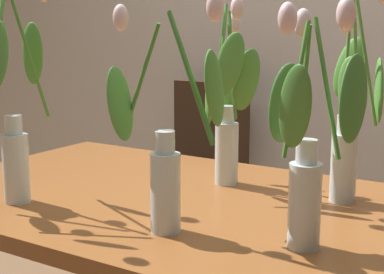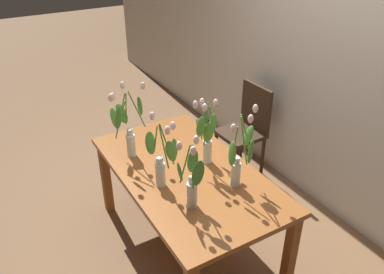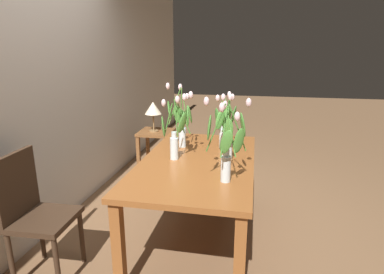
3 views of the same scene
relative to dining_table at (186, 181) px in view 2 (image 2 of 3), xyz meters
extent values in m
plane|color=brown|center=(0.00, 0.00, -0.65)|extent=(18.00, 18.00, 0.00)
cube|color=beige|center=(0.00, 1.39, 0.70)|extent=(9.00, 0.10, 2.70)
cube|color=brown|center=(0.00, 0.00, 0.07)|extent=(1.60, 0.90, 0.04)
cube|color=brown|center=(-0.74, -0.39, -0.30)|extent=(0.07, 0.07, 0.70)
cube|color=brown|center=(-0.74, 0.39, -0.30)|extent=(0.07, 0.07, 0.70)
cube|color=brown|center=(0.74, 0.39, -0.30)|extent=(0.07, 0.07, 0.70)
cylinder|color=silver|center=(0.07, -0.24, 0.18)|extent=(0.07, 0.07, 0.18)
cylinder|color=silver|center=(0.07, -0.24, 0.30)|extent=(0.04, 0.04, 0.05)
cylinder|color=silver|center=(0.07, -0.24, 0.15)|extent=(0.06, 0.06, 0.11)
cylinder|color=#3D752D|center=(-0.01, -0.23, 0.43)|extent=(0.12, 0.03, 0.25)
ellipsoid|color=silver|center=(-0.07, -0.21, 0.56)|extent=(0.04, 0.04, 0.06)
ellipsoid|color=#4C8E38|center=(-0.05, -0.25, 0.37)|extent=(0.06, 0.07, 0.17)
cylinder|color=#3D752D|center=(0.13, -0.24, 0.44)|extent=(0.11, 0.01, 0.28)
ellipsoid|color=silver|center=(0.19, -0.23, 0.58)|extent=(0.04, 0.04, 0.06)
ellipsoid|color=#4C8E38|center=(0.17, -0.21, 0.42)|extent=(0.03, 0.11, 0.18)
cylinder|color=#3D752D|center=(0.11, -0.21, 0.44)|extent=(0.09, 0.06, 0.28)
ellipsoid|color=silver|center=(0.16, -0.18, 0.59)|extent=(0.04, 0.04, 0.06)
ellipsoid|color=#4C8E38|center=(0.13, -0.16, 0.41)|extent=(0.08, 0.10, 0.18)
cylinder|color=silver|center=(-0.39, -0.26, 0.18)|extent=(0.07, 0.07, 0.18)
cylinder|color=silver|center=(-0.39, -0.26, 0.30)|extent=(0.04, 0.04, 0.05)
cylinder|color=silver|center=(-0.39, -0.26, 0.15)|extent=(0.06, 0.06, 0.11)
cylinder|color=#478433|center=(-0.46, -0.25, 0.46)|extent=(0.12, 0.03, 0.32)
ellipsoid|color=silver|center=(-0.52, -0.24, 0.62)|extent=(0.04, 0.04, 0.06)
ellipsoid|color=#4C8E38|center=(-0.51, -0.27, 0.40)|extent=(0.06, 0.12, 0.18)
cylinder|color=#478433|center=(-0.37, -0.33, 0.46)|extent=(0.05, 0.12, 0.32)
ellipsoid|color=silver|center=(-0.35, -0.39, 0.63)|extent=(0.04, 0.04, 0.06)
ellipsoid|color=#4C8E38|center=(-0.33, -0.36, 0.48)|extent=(0.07, 0.07, 0.17)
cylinder|color=#478433|center=(-0.40, -0.19, 0.46)|extent=(0.02, 0.13, 0.33)
ellipsoid|color=silver|center=(-0.40, -0.13, 0.64)|extent=(0.04, 0.04, 0.06)
ellipsoid|color=#4C8E38|center=(-0.43, -0.15, 0.47)|extent=(0.09, 0.04, 0.18)
cylinder|color=#478433|center=(-0.45, -0.30, 0.43)|extent=(0.10, 0.07, 0.26)
ellipsoid|color=silver|center=(-0.49, -0.33, 0.57)|extent=(0.04, 0.04, 0.06)
ellipsoid|color=#4C8E38|center=(-0.46, -0.34, 0.40)|extent=(0.07, 0.10, 0.18)
cylinder|color=silver|center=(0.36, -0.16, 0.18)|extent=(0.07, 0.07, 0.18)
cylinder|color=silver|center=(0.36, -0.16, 0.30)|extent=(0.04, 0.04, 0.05)
cylinder|color=silver|center=(0.36, -0.16, 0.15)|extent=(0.06, 0.06, 0.11)
cylinder|color=#478433|center=(0.34, -0.14, 0.42)|extent=(0.04, 0.05, 0.26)
ellipsoid|color=silver|center=(0.33, -0.11, 0.55)|extent=(0.04, 0.04, 0.06)
ellipsoid|color=#427F33|center=(0.29, -0.12, 0.39)|extent=(0.08, 0.08, 0.18)
cylinder|color=#478433|center=(0.35, -0.21, 0.43)|extent=(0.02, 0.07, 0.26)
ellipsoid|color=silver|center=(0.35, -0.24, 0.56)|extent=(0.04, 0.04, 0.06)
ellipsoid|color=#427F33|center=(0.37, -0.25, 0.40)|extent=(0.10, 0.07, 0.18)
cylinder|color=#478433|center=(0.41, -0.19, 0.43)|extent=(0.08, 0.04, 0.27)
ellipsoid|color=silver|center=(0.44, -0.20, 0.57)|extent=(0.04, 0.04, 0.06)
ellipsoid|color=#427F33|center=(0.46, -0.18, 0.41)|extent=(0.05, 0.11, 0.18)
cylinder|color=silver|center=(-0.02, 0.19, 0.18)|extent=(0.07, 0.07, 0.18)
cylinder|color=silver|center=(-0.02, 0.19, 0.30)|extent=(0.04, 0.04, 0.05)
cylinder|color=silver|center=(-0.02, 0.19, 0.15)|extent=(0.06, 0.06, 0.11)
cylinder|color=#478433|center=(-0.03, 0.23, 0.42)|extent=(0.03, 0.07, 0.26)
ellipsoid|color=silver|center=(-0.04, 0.27, 0.56)|extent=(0.04, 0.04, 0.06)
ellipsoid|color=#4C8E38|center=(-0.07, 0.27, 0.37)|extent=(0.08, 0.06, 0.18)
cylinder|color=#478433|center=(0.02, 0.15, 0.44)|extent=(0.07, 0.07, 0.29)
ellipsoid|color=silver|center=(0.05, 0.12, 0.59)|extent=(0.04, 0.04, 0.06)
ellipsoid|color=#4C8E38|center=(0.07, 0.14, 0.40)|extent=(0.10, 0.07, 0.18)
cylinder|color=#478433|center=(0.00, 0.12, 0.45)|extent=(0.04, 0.12, 0.31)
ellipsoid|color=silver|center=(0.02, 0.06, 0.62)|extent=(0.04, 0.04, 0.06)
ellipsoid|color=#4C8E38|center=(0.04, 0.09, 0.45)|extent=(0.11, 0.05, 0.18)
cylinder|color=#478433|center=(-0.03, 0.17, 0.44)|extent=(0.03, 0.04, 0.29)
ellipsoid|color=silver|center=(-0.04, 0.16, 0.59)|extent=(0.04, 0.04, 0.06)
ellipsoid|color=#4C8E38|center=(-0.03, 0.12, 0.40)|extent=(0.09, 0.10, 0.18)
cylinder|color=silver|center=(0.32, 0.20, 0.18)|extent=(0.07, 0.07, 0.18)
cylinder|color=silver|center=(0.32, 0.20, 0.30)|extent=(0.04, 0.04, 0.05)
cylinder|color=silver|center=(0.32, 0.20, 0.15)|extent=(0.06, 0.06, 0.11)
cylinder|color=#56933D|center=(0.32, 0.27, 0.47)|extent=(0.01, 0.12, 0.34)
ellipsoid|color=silver|center=(0.32, 0.33, 0.65)|extent=(0.04, 0.04, 0.06)
ellipsoid|color=#4C8E38|center=(0.29, 0.31, 0.44)|extent=(0.11, 0.05, 0.18)
cylinder|color=#56933D|center=(0.36, 0.22, 0.46)|extent=(0.07, 0.04, 0.34)
ellipsoid|color=silver|center=(0.39, 0.24, 0.63)|extent=(0.04, 0.04, 0.06)
ellipsoid|color=#4C8E38|center=(0.39, 0.26, 0.38)|extent=(0.06, 0.10, 0.18)
cylinder|color=#56933D|center=(0.33, 0.18, 0.42)|extent=(0.01, 0.04, 0.27)
ellipsoid|color=silver|center=(0.33, 0.16, 0.56)|extent=(0.04, 0.04, 0.06)
ellipsoid|color=#4C8E38|center=(0.36, 0.14, 0.39)|extent=(0.10, 0.05, 0.18)
cube|color=#382619|center=(-0.64, 0.99, -0.20)|extent=(0.42, 0.42, 0.04)
cylinder|color=#382619|center=(-0.46, 0.82, -0.43)|extent=(0.04, 0.04, 0.43)
cylinder|color=#382619|center=(-0.80, 0.81, -0.43)|extent=(0.04, 0.04, 0.43)
cylinder|color=#382619|center=(-0.48, 1.16, -0.43)|extent=(0.04, 0.04, 0.43)
cylinder|color=#382619|center=(-0.82, 1.15, -0.43)|extent=(0.04, 0.04, 0.43)
cube|color=#382619|center=(-0.65, 1.17, 0.05)|extent=(0.40, 0.05, 0.46)
camera|label=1|loc=(0.79, -1.27, 0.55)|focal=54.98mm
camera|label=2|loc=(2.06, -1.16, 1.75)|focal=36.84mm
camera|label=3|loc=(-2.41, -0.43, 0.96)|focal=29.76mm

